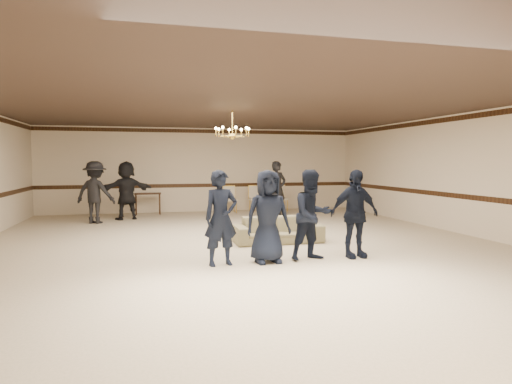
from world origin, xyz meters
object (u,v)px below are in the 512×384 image
at_px(boy_c, 312,215).
at_px(settee, 278,230).
at_px(boy_d, 354,214).
at_px(adult_mid, 126,190).
at_px(adult_left, 95,192).
at_px(banquet_chair_mid, 256,199).
at_px(console_table, 148,204).
at_px(banquet_chair_left, 230,200).
at_px(chandelier, 232,123).
at_px(banquet_chair_right, 281,198).
at_px(adult_right, 277,189).
at_px(boy_a, 221,218).
at_px(boy_b, 268,216).

xyz_separation_m(boy_c, settee, (-0.10, 1.92, -0.58)).
bearing_deg(boy_d, adult_mid, 120.13).
bearing_deg(adult_left, banquet_chair_mid, -138.46).
distance_m(settee, console_table, 7.11).
relative_size(adult_left, console_table, 2.06).
distance_m(settee, banquet_chair_left, 6.26).
bearing_deg(chandelier, console_table, 110.79).
xyz_separation_m(boy_c, adult_left, (-4.65, 6.42, 0.08)).
relative_size(boy_d, banquet_chair_right, 1.79).
height_order(chandelier, banquet_chair_right, chandelier).
distance_m(banquet_chair_left, banquet_chair_mid, 1.00).
relative_size(settee, banquet_chair_left, 2.11).
bearing_deg(adult_right, boy_d, -115.58).
height_order(boy_a, adult_right, adult_right).
bearing_deg(banquet_chair_left, banquet_chair_mid, -0.66).
bearing_deg(banquet_chair_mid, console_table, -178.82).
relative_size(boy_a, banquet_chair_mid, 1.79).
height_order(adult_left, banquet_chair_left, adult_left).
bearing_deg(adult_left, adult_mid, -118.06).
relative_size(settee, adult_right, 1.08).
distance_m(boy_a, adult_left, 7.02).
xyz_separation_m(boy_c, console_table, (-3.06, 8.38, -0.49)).
height_order(chandelier, boy_d, chandelier).
relative_size(chandelier, settee, 0.45).
xyz_separation_m(boy_a, banquet_chair_left, (1.74, 8.18, -0.39)).
bearing_deg(banquet_chair_right, boy_d, -97.55).
distance_m(settee, banquet_chair_mid, 6.35).
relative_size(adult_left, adult_mid, 1.00).
relative_size(boy_c, console_table, 1.89).
height_order(boy_d, banquet_chair_right, boy_d).
bearing_deg(banquet_chair_mid, boy_d, -86.25).
bearing_deg(adult_right, boy_b, -130.26).
xyz_separation_m(boy_d, banquet_chair_mid, (0.04, 8.18, -0.39)).
height_order(boy_a, settee, boy_a).
height_order(boy_a, adult_left, adult_left).
xyz_separation_m(boy_b, adult_left, (-3.75, 6.42, 0.08)).
xyz_separation_m(chandelier, banquet_chair_left, (0.94, 5.23, -2.38)).
distance_m(chandelier, boy_a, 3.65).
xyz_separation_m(settee, adult_right, (1.45, 4.80, 0.66)).
bearing_deg(chandelier, boy_a, -105.23).
relative_size(boy_b, adult_left, 0.91).
bearing_deg(boy_b, banquet_chair_left, 81.01).
height_order(boy_c, adult_right, adult_right).
height_order(boy_b, settee, boy_b).
bearing_deg(boy_d, boy_a, 176.97).
bearing_deg(banquet_chair_right, chandelier, -119.62).
bearing_deg(banquet_chair_left, banquet_chair_right, -0.66).
xyz_separation_m(boy_b, adult_right, (2.25, 6.72, 0.08)).
bearing_deg(adult_mid, boy_d, 106.13).
xyz_separation_m(boy_a, boy_c, (1.80, 0.00, 0.00)).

